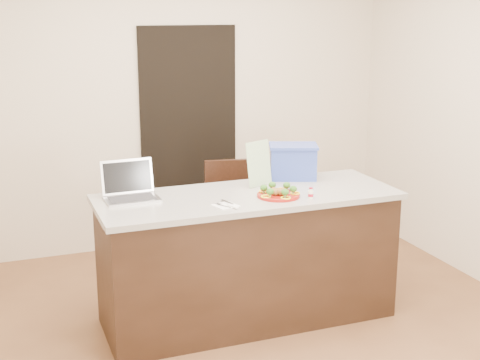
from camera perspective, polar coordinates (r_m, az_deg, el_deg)
name	(u,v)px	position (r m, az deg, el deg)	size (l,w,h in m)	color
ground	(261,333)	(4.67, 1.79, -12.92)	(4.00, 4.00, 0.00)	brown
room_shell	(263,96)	(4.18, 1.97, 7.19)	(4.00, 4.00, 4.00)	white
doorway	(189,137)	(6.16, -4.37, 3.70)	(0.90, 0.02, 2.00)	black
island	(248,257)	(4.69, 0.66, -6.59)	(2.06, 0.76, 0.92)	black
plate	(278,195)	(4.49, 3.30, -1.28)	(0.29, 0.29, 0.02)	maroon
meatballs	(278,191)	(4.48, 3.30, -0.96)	(0.12, 0.11, 0.04)	brown
broccoli	(279,188)	(4.48, 3.31, -0.72)	(0.23, 0.25, 0.04)	#235316
pepper_rings	(278,193)	(4.49, 3.30, -1.16)	(0.28, 0.27, 0.01)	#FFF11A
napkin	(226,206)	(4.28, -1.24, -2.20)	(0.14, 0.14, 0.01)	silver
fork	(222,205)	(4.27, -1.52, -2.13)	(0.07, 0.14, 0.00)	#B9B9BD
knife	(231,205)	(4.27, -0.78, -2.14)	(0.05, 0.22, 0.01)	white
yogurt_bottle	(311,194)	(4.46, 6.06, -1.19)	(0.04, 0.04, 0.08)	white
laptop	(130,188)	(4.50, -9.41, -0.69)	(0.36, 0.28, 0.25)	silver
leaflet	(259,163)	(4.73, 1.62, 1.42)	(0.22, 0.00, 0.32)	white
blue_box	(293,161)	(4.96, 4.55, 1.61)	(0.42, 0.36, 0.25)	#2D43A3
chair	(235,211)	(5.45, -0.46, -2.69)	(0.49, 0.49, 0.95)	black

